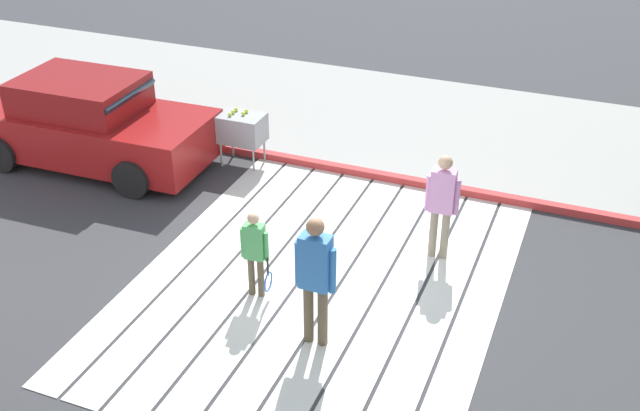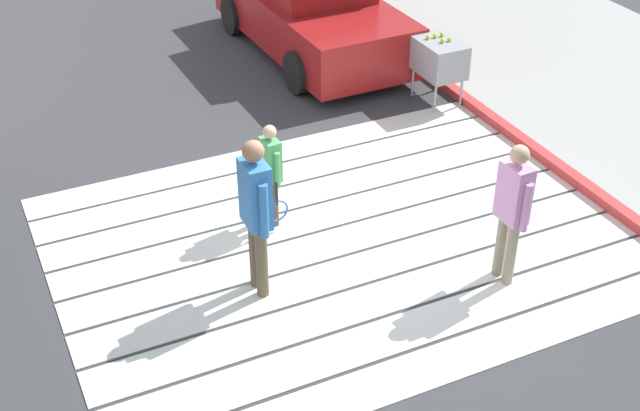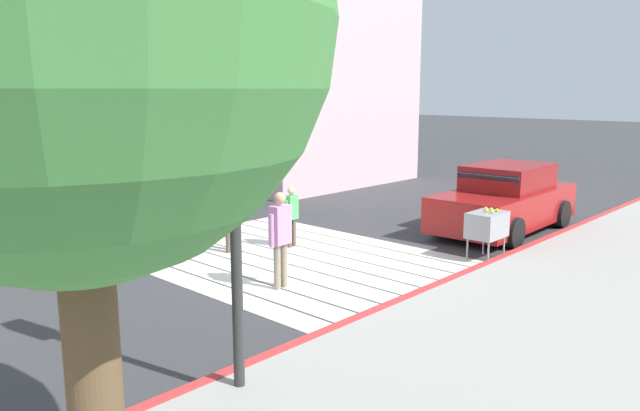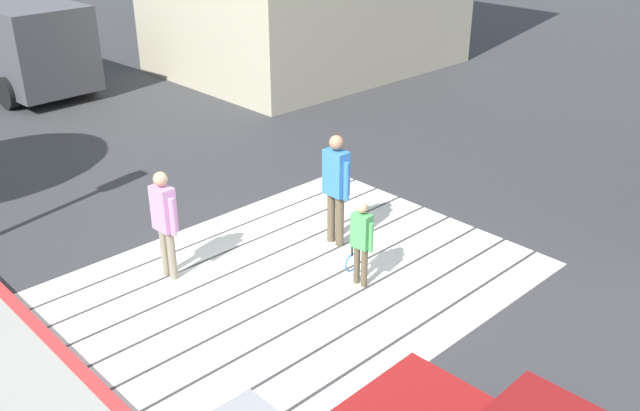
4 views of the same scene
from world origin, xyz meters
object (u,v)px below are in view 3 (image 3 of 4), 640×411
at_px(street_tree, 69,35).
at_px(tennis_ball_cart, 487,225).
at_px(traffic_light_corner, 231,116).
at_px(pedestrian_adult_lead, 231,202).
at_px(pedestrian_child_with_racket, 291,214).
at_px(pedestrian_adult_trailing, 280,233).
at_px(car_parked_near_curb, 504,200).

distance_m(street_tree, tennis_ball_cart, 9.63).
relative_size(traffic_light_corner, pedestrian_adult_lead, 2.35).
relative_size(street_tree, pedestrian_child_with_racket, 4.10).
bearing_deg(pedestrian_child_with_racket, tennis_ball_cart, -150.49).
bearing_deg(tennis_ball_cart, pedestrian_adult_lead, 36.94).
distance_m(pedestrian_adult_lead, pedestrian_adult_trailing, 2.61).
height_order(car_parked_near_curb, traffic_light_corner, traffic_light_corner).
bearing_deg(tennis_ball_cart, pedestrian_child_with_racket, 29.51).
height_order(traffic_light_corner, pedestrian_child_with_racket, traffic_light_corner).
distance_m(street_tree, pedestrian_adult_trailing, 6.64).
bearing_deg(pedestrian_adult_lead, pedestrian_child_with_racket, -118.92).
relative_size(street_tree, pedestrian_adult_lead, 2.95).
xyz_separation_m(street_tree, pedestrian_adult_lead, (5.92, -5.93, -2.58)).
distance_m(traffic_light_corner, street_tree, 2.54).
relative_size(street_tree, tennis_ball_cart, 5.23).
bearing_deg(street_tree, pedestrian_child_with_racket, -52.92).
relative_size(traffic_light_corner, pedestrian_child_with_racket, 3.27).
xyz_separation_m(traffic_light_corner, street_tree, (-1.17, 2.17, 0.59)).
relative_size(street_tree, pedestrian_adult_trailing, 3.23).
bearing_deg(traffic_light_corner, car_parked_near_curb, -80.41).
distance_m(car_parked_near_curb, pedestrian_adult_trailing, 6.57).
distance_m(tennis_ball_cart, pedestrian_child_with_racket, 3.98).
bearing_deg(car_parked_near_curb, pedestrian_child_with_racket, 60.31).
relative_size(car_parked_near_curb, pedestrian_child_with_racket, 3.34).
bearing_deg(pedestrian_child_with_racket, car_parked_near_curb, -119.69).
relative_size(car_parked_near_curb, pedestrian_adult_trailing, 2.64).
height_order(car_parked_near_curb, pedestrian_adult_lead, pedestrian_adult_lead).
bearing_deg(traffic_light_corner, pedestrian_adult_trailing, -50.65).
height_order(car_parked_near_curb, street_tree, street_tree).
bearing_deg(pedestrian_adult_lead, car_parked_near_curb, -119.54).
bearing_deg(pedestrian_child_with_racket, street_tree, 127.08).
height_order(tennis_ball_cart, pedestrian_adult_lead, pedestrian_adult_lead).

